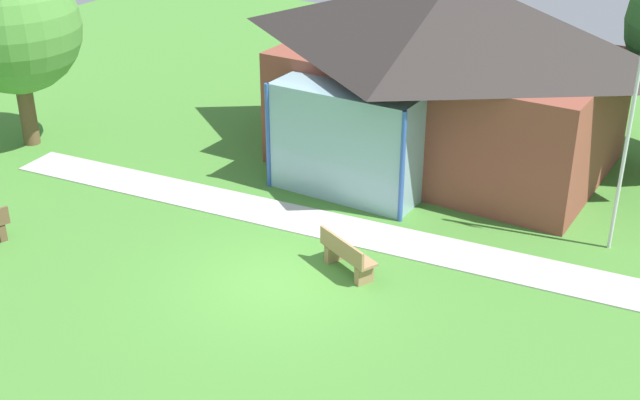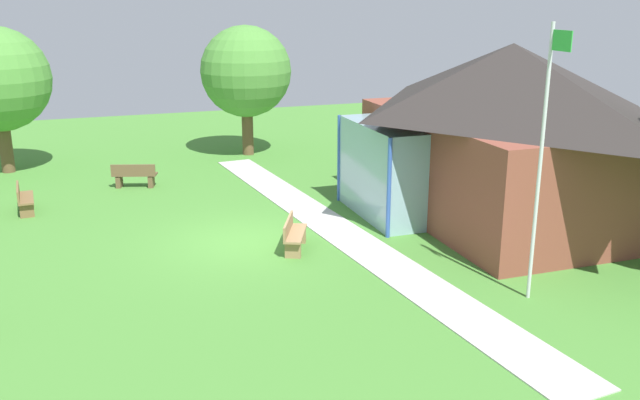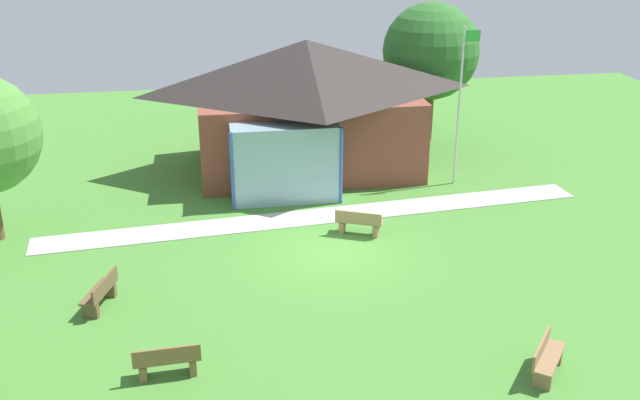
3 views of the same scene
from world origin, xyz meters
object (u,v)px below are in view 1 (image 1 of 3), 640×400
flagpole (634,112)px  bench_rear_near_path (347,256)px  pavilion (446,67)px  tree_west_hedge (14,28)px

flagpole → bench_rear_near_path: flagpole is taller
pavilion → bench_rear_near_path: pavilion is taller
bench_rear_near_path → tree_west_hedge: size_ratio=0.29×
pavilion → bench_rear_near_path: size_ratio=6.06×
bench_rear_near_path → tree_west_hedge: tree_west_hedge is taller
pavilion → flagpole: flagpole is taller
pavilion → flagpole: 5.94m
pavilion → tree_west_hedge: size_ratio=1.79×
pavilion → tree_west_hedge: bearing=-154.6°
pavilion → flagpole: size_ratio=1.59×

